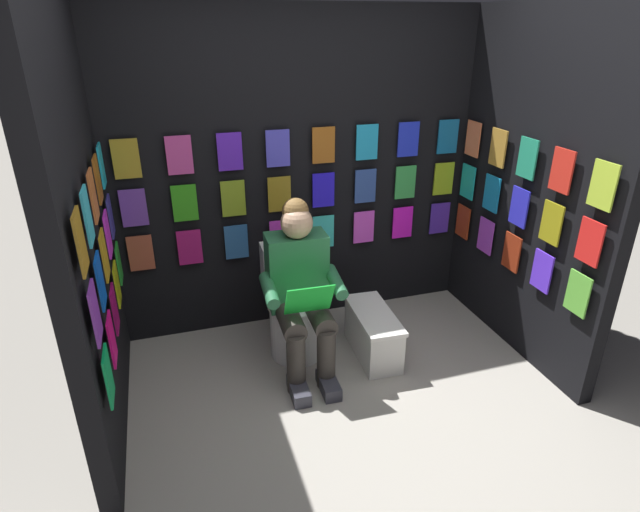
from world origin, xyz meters
TOP-DOWN VIEW (x-y plane):
  - ground_plane at (0.00, 0.00)m, footprint 30.00×30.00m
  - display_wall_back at (0.00, -1.66)m, footprint 2.81×0.14m
  - display_wall_left at (-1.41, -0.80)m, footprint 0.14×1.61m
  - display_wall_right at (1.41, -0.80)m, footprint 0.14×1.61m
  - toilet at (0.18, -1.16)m, footprint 0.41×0.56m
  - person_reading at (0.19, -0.94)m, footprint 0.53×0.69m
  - comic_longbox_near at (-0.33, -0.91)m, footprint 0.29×0.63m

SIDE VIEW (x-z plane):
  - ground_plane at x=0.00m, z-range 0.00..0.00m
  - comic_longbox_near at x=-0.33m, z-range 0.00..0.34m
  - toilet at x=0.18m, z-range -0.06..0.71m
  - person_reading at x=0.19m, z-range 0.00..1.20m
  - display_wall_left at x=-1.41m, z-range 0.00..2.33m
  - display_wall_right at x=1.41m, z-range 0.00..2.33m
  - display_wall_back at x=0.00m, z-range 0.00..2.33m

